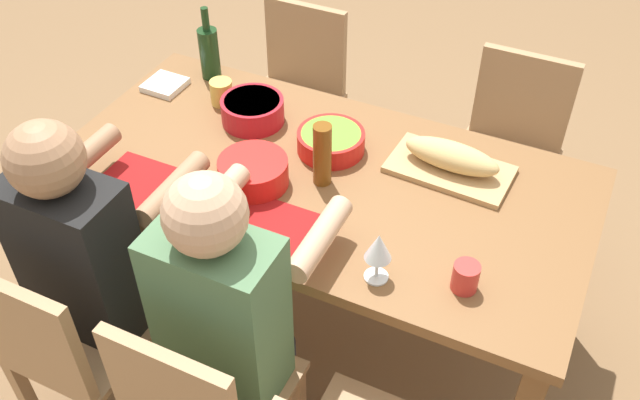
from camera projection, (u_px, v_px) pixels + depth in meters
name	position (u px, v px, depth m)	size (l,w,h in m)	color
ground_plane	(320.00, 317.00, 2.81)	(8.00, 8.00, 0.00)	brown
dining_table	(320.00, 194.00, 2.37)	(1.76, 0.90, 0.74)	brown
diner_near_center	(229.00, 310.00, 1.95)	(0.41, 0.53, 1.20)	#2D2D38
chair_far_right	(510.00, 146.00, 2.85)	(0.40, 0.40, 0.85)	#A87F56
chair_far_left	(296.00, 90.00, 3.16)	(0.40, 0.40, 0.85)	#A87F56
chair_near_left	(65.00, 344.00, 2.12)	(0.40, 0.40, 0.85)	#A87F56
diner_near_left	(89.00, 255.00, 2.10)	(0.41, 0.53, 1.20)	#2D2D38
serving_bowl_salad	(331.00, 140.00, 2.38)	(0.23, 0.23, 0.07)	red
serving_bowl_greens	(253.00, 171.00, 2.25)	(0.23, 0.23, 0.09)	red
serving_bowl_pasta	(253.00, 109.00, 2.50)	(0.23, 0.23, 0.09)	#B21923
cutting_board	(450.00, 169.00, 2.32)	(0.40, 0.22, 0.02)	tan
bread_loaf	(452.00, 156.00, 2.28)	(0.32, 0.11, 0.09)	tan
wine_bottle	(209.00, 52.00, 2.69)	(0.08, 0.08, 0.29)	#193819
beer_bottle	(322.00, 155.00, 2.22)	(0.06, 0.06, 0.22)	brown
wine_glass	(378.00, 249.00, 1.90)	(0.08, 0.08, 0.17)	silver
placemat_near_center	(279.00, 230.00, 2.12)	(0.32, 0.23, 0.01)	maroon
cup_near_right	(465.00, 277.00, 1.92)	(0.07, 0.07, 0.09)	red
cup_far_left	(221.00, 92.00, 2.59)	(0.08, 0.08, 0.09)	gold
placemat_near_left	(146.00, 185.00, 2.27)	(0.32, 0.23, 0.01)	maroon
napkin_stack	(165.00, 85.00, 2.69)	(0.14, 0.14, 0.02)	white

